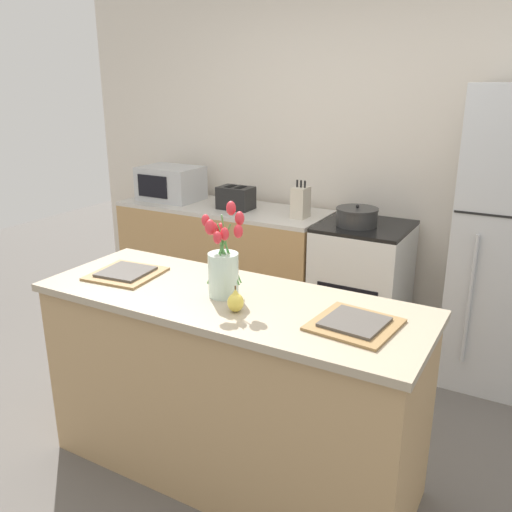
{
  "coord_description": "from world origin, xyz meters",
  "views": [
    {
      "loc": [
        1.21,
        -1.9,
        1.86
      ],
      "look_at": [
        0.0,
        0.25,
        1.05
      ],
      "focal_mm": 38.0,
      "sensor_mm": 36.0,
      "label": 1
    }
  ],
  "objects_px": {
    "toaster": "(236,198)",
    "cooking_pot": "(357,217)",
    "plate_setting_left": "(126,273)",
    "plate_setting_right": "(355,324)",
    "pear_figurine": "(236,301)",
    "flower_vase": "(223,266)",
    "knife_block": "(301,202)",
    "stove_range": "(361,286)",
    "microwave": "(171,183)"
  },
  "relations": [
    {
      "from": "flower_vase",
      "to": "plate_setting_left",
      "type": "bearing_deg",
      "value": -178.9
    },
    {
      "from": "cooking_pot",
      "to": "flower_vase",
      "type": "bearing_deg",
      "value": -92.93
    },
    {
      "from": "pear_figurine",
      "to": "plate_setting_left",
      "type": "height_order",
      "value": "pear_figurine"
    },
    {
      "from": "stove_range",
      "to": "pear_figurine",
      "type": "height_order",
      "value": "pear_figurine"
    },
    {
      "from": "stove_range",
      "to": "plate_setting_right",
      "type": "distance_m",
      "value": 1.75
    },
    {
      "from": "stove_range",
      "to": "cooking_pot",
      "type": "relative_size",
      "value": 3.17
    },
    {
      "from": "microwave",
      "to": "knife_block",
      "type": "relative_size",
      "value": 1.78
    },
    {
      "from": "pear_figurine",
      "to": "knife_block",
      "type": "bearing_deg",
      "value": 106.07
    },
    {
      "from": "knife_block",
      "to": "microwave",
      "type": "bearing_deg",
      "value": 178.16
    },
    {
      "from": "cooking_pot",
      "to": "toaster",
      "type": "bearing_deg",
      "value": 178.75
    },
    {
      "from": "flower_vase",
      "to": "plate_setting_right",
      "type": "relative_size",
      "value": 1.24
    },
    {
      "from": "cooking_pot",
      "to": "microwave",
      "type": "height_order",
      "value": "microwave"
    },
    {
      "from": "stove_range",
      "to": "knife_block",
      "type": "height_order",
      "value": "knife_block"
    },
    {
      "from": "stove_range",
      "to": "flower_vase",
      "type": "height_order",
      "value": "flower_vase"
    },
    {
      "from": "microwave",
      "to": "knife_block",
      "type": "height_order",
      "value": "same"
    },
    {
      "from": "plate_setting_left",
      "to": "toaster",
      "type": "distance_m",
      "value": 1.62
    },
    {
      "from": "plate_setting_right",
      "to": "knife_block",
      "type": "height_order",
      "value": "knife_block"
    },
    {
      "from": "cooking_pot",
      "to": "pear_figurine",
      "type": "bearing_deg",
      "value": -88.03
    },
    {
      "from": "flower_vase",
      "to": "microwave",
      "type": "height_order",
      "value": "flower_vase"
    },
    {
      "from": "plate_setting_right",
      "to": "knife_block",
      "type": "relative_size",
      "value": 1.27
    },
    {
      "from": "plate_setting_right",
      "to": "flower_vase",
      "type": "bearing_deg",
      "value": 178.99
    },
    {
      "from": "toaster",
      "to": "microwave",
      "type": "bearing_deg",
      "value": 177.54
    },
    {
      "from": "plate_setting_right",
      "to": "pear_figurine",
      "type": "bearing_deg",
      "value": -167.25
    },
    {
      "from": "stove_range",
      "to": "cooking_pot",
      "type": "bearing_deg",
      "value": -132.75
    },
    {
      "from": "stove_range",
      "to": "knife_block",
      "type": "bearing_deg",
      "value": -175.3
    },
    {
      "from": "toaster",
      "to": "cooking_pot",
      "type": "relative_size",
      "value": 0.98
    },
    {
      "from": "plate_setting_right",
      "to": "toaster",
      "type": "xyz_separation_m",
      "value": [
        -1.52,
        1.58,
        0.05
      ]
    },
    {
      "from": "stove_range",
      "to": "plate_setting_left",
      "type": "xyz_separation_m",
      "value": [
        -0.69,
        -1.61,
        0.49
      ]
    },
    {
      "from": "plate_setting_right",
      "to": "toaster",
      "type": "distance_m",
      "value": 2.19
    },
    {
      "from": "toaster",
      "to": "cooking_pot",
      "type": "xyz_separation_m",
      "value": [
        0.98,
        -0.02,
        -0.02
      ]
    },
    {
      "from": "plate_setting_right",
      "to": "toaster",
      "type": "relative_size",
      "value": 1.23
    },
    {
      "from": "stove_range",
      "to": "pear_figurine",
      "type": "distance_m",
      "value": 1.8
    },
    {
      "from": "flower_vase",
      "to": "cooking_pot",
      "type": "relative_size",
      "value": 1.49
    },
    {
      "from": "toaster",
      "to": "cooking_pot",
      "type": "bearing_deg",
      "value": -1.25
    },
    {
      "from": "knife_block",
      "to": "stove_range",
      "type": "bearing_deg",
      "value": 4.7
    },
    {
      "from": "plate_setting_left",
      "to": "cooking_pot",
      "type": "xyz_separation_m",
      "value": [
        0.65,
        1.56,
        0.03
      ]
    },
    {
      "from": "knife_block",
      "to": "plate_setting_left",
      "type": "bearing_deg",
      "value": -98.01
    },
    {
      "from": "toaster",
      "to": "plate_setting_right",
      "type": "bearing_deg",
      "value": -46.25
    },
    {
      "from": "plate_setting_left",
      "to": "stove_range",
      "type": "bearing_deg",
      "value": 66.69
    },
    {
      "from": "pear_figurine",
      "to": "toaster",
      "type": "height_order",
      "value": "toaster"
    },
    {
      "from": "pear_figurine",
      "to": "cooking_pot",
      "type": "xyz_separation_m",
      "value": [
        -0.06,
        1.67,
        -0.01
      ]
    },
    {
      "from": "toaster",
      "to": "stove_range",
      "type": "bearing_deg",
      "value": 1.59
    },
    {
      "from": "plate_setting_right",
      "to": "toaster",
      "type": "bearing_deg",
      "value": 133.75
    },
    {
      "from": "plate_setting_left",
      "to": "microwave",
      "type": "height_order",
      "value": "microwave"
    },
    {
      "from": "cooking_pot",
      "to": "knife_block",
      "type": "height_order",
      "value": "knife_block"
    },
    {
      "from": "cooking_pot",
      "to": "knife_block",
      "type": "distance_m",
      "value": 0.43
    },
    {
      "from": "flower_vase",
      "to": "stove_range",
      "type": "bearing_deg",
      "value": 85.53
    },
    {
      "from": "pear_figurine",
      "to": "microwave",
      "type": "relative_size",
      "value": 0.24
    },
    {
      "from": "pear_figurine",
      "to": "plate_setting_right",
      "type": "distance_m",
      "value": 0.5
    },
    {
      "from": "stove_range",
      "to": "cooking_pot",
      "type": "distance_m",
      "value": 0.52
    }
  ]
}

